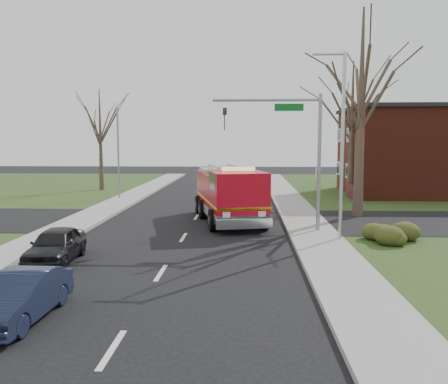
{
  "coord_description": "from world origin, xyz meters",
  "views": [
    {
      "loc": [
        2.91,
        -21.82,
        4.58
      ],
      "look_at": [
        1.84,
        1.59,
        2.0
      ],
      "focal_mm": 38.0,
      "sensor_mm": 36.0,
      "label": 1
    }
  ],
  "objects_px": {
    "traffic_signal_mast": "(293,137)",
    "parked_car_gray": "(20,297)",
    "fire_engine": "(229,196)",
    "parked_car_maroon": "(56,245)"
  },
  "relations": [
    {
      "from": "parked_car_maroon",
      "to": "parked_car_gray",
      "type": "distance_m",
      "value": 5.88
    },
    {
      "from": "fire_engine",
      "to": "parked_car_gray",
      "type": "height_order",
      "value": "fire_engine"
    },
    {
      "from": "traffic_signal_mast",
      "to": "parked_car_gray",
      "type": "xyz_separation_m",
      "value": [
        -8.01,
        -11.91,
        -4.09
      ]
    },
    {
      "from": "fire_engine",
      "to": "parked_car_gray",
      "type": "distance_m",
      "value": 15.65
    },
    {
      "from": "fire_engine",
      "to": "parked_car_maroon",
      "type": "height_order",
      "value": "fire_engine"
    },
    {
      "from": "traffic_signal_mast",
      "to": "fire_engine",
      "type": "relative_size",
      "value": 0.81
    },
    {
      "from": "parked_car_maroon",
      "to": "traffic_signal_mast",
      "type": "bearing_deg",
      "value": 29.9
    },
    {
      "from": "fire_engine",
      "to": "parked_car_maroon",
      "type": "xyz_separation_m",
      "value": [
        -6.21,
        -9.16,
        -0.8
      ]
    },
    {
      "from": "traffic_signal_mast",
      "to": "parked_car_gray",
      "type": "distance_m",
      "value": 14.92
    },
    {
      "from": "traffic_signal_mast",
      "to": "fire_engine",
      "type": "xyz_separation_m",
      "value": [
        -3.2,
        2.96,
        -3.25
      ]
    }
  ]
}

